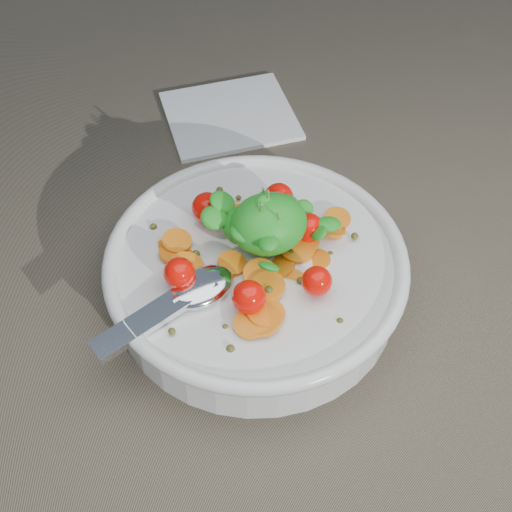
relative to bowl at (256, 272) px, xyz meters
name	(u,v)px	position (x,y,z in m)	size (l,w,h in m)	color
ground	(235,292)	(-0.02, 0.01, -0.03)	(6.00, 6.00, 0.00)	#786C55
bowl	(256,272)	(0.00, 0.00, 0.00)	(0.28, 0.26, 0.11)	silver
napkin	(230,116)	(0.05, 0.24, -0.03)	(0.14, 0.12, 0.01)	white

